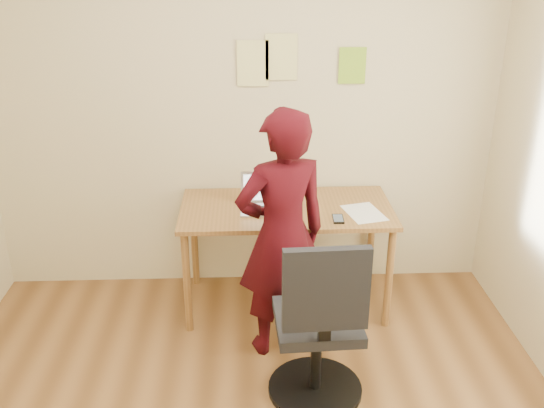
{
  "coord_description": "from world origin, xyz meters",
  "views": [
    {
      "loc": [
        0.03,
        -2.28,
        2.35
      ],
      "look_at": [
        0.17,
        0.95,
        0.95
      ],
      "focal_mm": 40.0,
      "sensor_mm": 36.0,
      "label": 1
    }
  ],
  "objects_px": {
    "person": "(282,236)",
    "office_chair": "(319,333)",
    "phone": "(338,219)",
    "desk": "(286,219)",
    "laptop": "(264,201)"
  },
  "relations": [
    {
      "from": "desk",
      "to": "person",
      "type": "height_order",
      "value": "person"
    },
    {
      "from": "desk",
      "to": "phone",
      "type": "distance_m",
      "value": 0.39
    },
    {
      "from": "laptop",
      "to": "office_chair",
      "type": "height_order",
      "value": "office_chair"
    },
    {
      "from": "phone",
      "to": "person",
      "type": "height_order",
      "value": "person"
    },
    {
      "from": "laptop",
      "to": "office_chair",
      "type": "xyz_separation_m",
      "value": [
        0.27,
        -0.98,
        -0.35
      ]
    },
    {
      "from": "desk",
      "to": "person",
      "type": "bearing_deg",
      "value": -96.6
    },
    {
      "from": "phone",
      "to": "desk",
      "type": "bearing_deg",
      "value": 149.02
    },
    {
      "from": "office_chair",
      "to": "laptop",
      "type": "bearing_deg",
      "value": 102.43
    },
    {
      "from": "person",
      "to": "office_chair",
      "type": "bearing_deg",
      "value": 90.56
    },
    {
      "from": "desk",
      "to": "laptop",
      "type": "distance_m",
      "value": 0.2
    },
    {
      "from": "office_chair",
      "to": "person",
      "type": "height_order",
      "value": "person"
    },
    {
      "from": "office_chair",
      "to": "phone",
      "type": "bearing_deg",
      "value": 73.05
    },
    {
      "from": "desk",
      "to": "phone",
      "type": "xyz_separation_m",
      "value": [
        0.31,
        -0.21,
        0.09
      ]
    },
    {
      "from": "phone",
      "to": "person",
      "type": "distance_m",
      "value": 0.47
    },
    {
      "from": "phone",
      "to": "office_chair",
      "type": "xyz_separation_m",
      "value": [
        -0.2,
        -0.78,
        -0.31
      ]
    }
  ]
}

